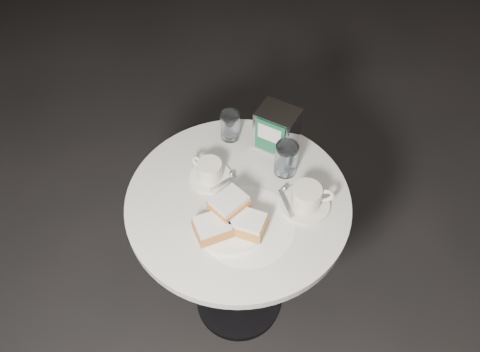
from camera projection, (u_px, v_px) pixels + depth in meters
name	position (u px, v px, depth m)	size (l,w,h in m)	color
ground	(239.00, 300.00, 2.03)	(7.00, 7.00, 0.00)	black
cafe_table	(238.00, 232.00, 1.60)	(0.70, 0.70, 0.74)	black
sugar_spill	(247.00, 224.00, 1.38)	(0.29, 0.29, 0.00)	white
beignet_plate	(230.00, 221.00, 1.35)	(0.26, 0.26, 0.10)	white
coffee_cup_left	(210.00, 172.00, 1.48)	(0.17, 0.17, 0.07)	white
coffee_cup_right	(306.00, 198.00, 1.40)	(0.19, 0.19, 0.08)	silver
water_glass_left	(230.00, 126.00, 1.57)	(0.08, 0.08, 0.10)	silver
water_glass_right	(286.00, 159.00, 1.47)	(0.09, 0.09, 0.12)	white
napkin_dispenser	(277.00, 129.00, 1.53)	(0.15, 0.13, 0.15)	silver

